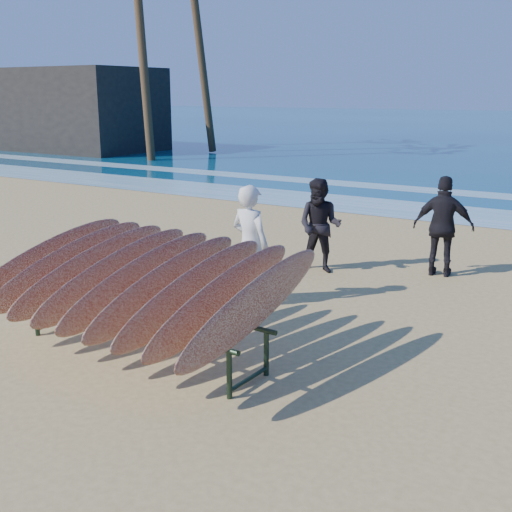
% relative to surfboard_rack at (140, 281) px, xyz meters
% --- Properties ---
extents(ground, '(120.00, 120.00, 0.00)m').
position_rel_surfboard_rack_xyz_m(ground, '(0.67, 0.57, -0.87)').
color(ground, tan).
rests_on(ground, ground).
extents(foam_near, '(160.00, 160.00, 0.00)m').
position_rel_surfboard_rack_xyz_m(foam_near, '(0.67, 10.57, -0.86)').
color(foam_near, white).
rests_on(foam_near, ground).
extents(foam_far, '(160.00, 160.00, 0.00)m').
position_rel_surfboard_rack_xyz_m(foam_far, '(0.67, 14.07, -0.86)').
color(foam_far, white).
rests_on(foam_far, ground).
extents(surfboard_rack, '(3.28, 2.64, 1.40)m').
position_rel_surfboard_rack_xyz_m(surfboard_rack, '(0.00, 0.00, 0.00)').
color(surfboard_rack, black).
rests_on(surfboard_rack, ground).
extents(person_white, '(0.67, 0.49, 1.69)m').
position_rel_surfboard_rack_xyz_m(person_white, '(0.08, 2.18, -0.03)').
color(person_white, silver).
rests_on(person_white, ground).
extents(person_dark_a, '(0.83, 0.68, 1.55)m').
position_rel_surfboard_rack_xyz_m(person_dark_a, '(0.16, 4.19, -0.09)').
color(person_dark_a, black).
rests_on(person_dark_a, ground).
extents(person_dark_b, '(1.01, 0.56, 1.63)m').
position_rel_surfboard_rack_xyz_m(person_dark_b, '(1.95, 5.03, -0.06)').
color(person_dark_b, black).
rests_on(person_dark_b, ground).
extents(building, '(9.10, 5.05, 4.04)m').
position_rel_surfboard_rack_xyz_m(building, '(-21.05, 18.34, 1.15)').
color(building, '#2D2823').
rests_on(building, ground).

